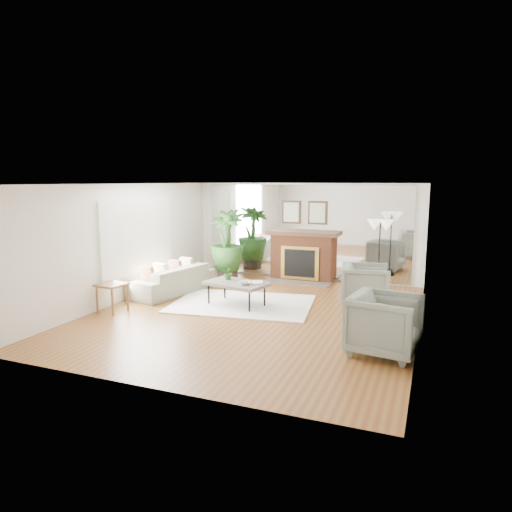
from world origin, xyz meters
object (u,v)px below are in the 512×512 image
at_px(sofa, 172,280).
at_px(floor_lamp, 380,231).
at_px(armchair_front, 385,324).
at_px(coffee_table, 236,284).
at_px(side_table, 112,288).
at_px(potted_ficus, 227,243).
at_px(fireplace, 302,255).
at_px(armchair_back, 365,285).

height_order(sofa, floor_lamp, floor_lamp).
xyz_separation_m(armchair_front, floor_lamp, (-0.50, 3.35, 1.02)).
relative_size(coffee_table, side_table, 2.43).
bearing_deg(potted_ficus, armchair_front, -41.12).
bearing_deg(armchair_front, fireplace, 37.83).
relative_size(coffee_table, floor_lamp, 0.81).
bearing_deg(sofa, floor_lamp, 116.95).
relative_size(armchair_front, potted_ficus, 0.55).
xyz_separation_m(sofa, armchair_front, (4.94, -2.05, 0.14)).
bearing_deg(floor_lamp, armchair_back, -102.54).
xyz_separation_m(armchair_back, floor_lamp, (0.17, 0.74, 1.04)).
distance_m(sofa, armchair_front, 5.35).
height_order(coffee_table, floor_lamp, floor_lamp).
bearing_deg(armchair_front, side_table, 94.99).
bearing_deg(armchair_back, floor_lamp, -22.27).
height_order(sofa, armchair_back, armchair_back).
relative_size(armchair_front, side_table, 1.73).
relative_size(armchair_back, potted_ficus, 0.52).
distance_m(armchair_back, floor_lamp, 1.29).
height_order(fireplace, armchair_front, fireplace).
bearing_deg(armchair_front, sofa, 75.61).
height_order(fireplace, armchair_back, fireplace).
height_order(coffee_table, armchair_back, armchair_back).
bearing_deg(potted_ficus, sofa, -107.75).
xyz_separation_m(coffee_table, floor_lamp, (2.63, 1.76, 1.01)).
distance_m(armchair_front, potted_ficus, 5.83).
distance_m(armchair_front, side_table, 5.22).
height_order(fireplace, potted_ficus, fireplace).
distance_m(fireplace, side_table, 4.97).
height_order(sofa, side_table, sofa).
bearing_deg(armchair_back, sofa, 87.66).
xyz_separation_m(coffee_table, sofa, (-1.81, 0.46, -0.15)).
bearing_deg(armchair_back, side_table, 107.26).
bearing_deg(floor_lamp, fireplace, 150.95).
bearing_deg(floor_lamp, side_table, -147.00).
height_order(side_table, potted_ficus, potted_ficus).
distance_m(fireplace, armchair_front, 5.18).
xyz_separation_m(sofa, floor_lamp, (4.44, 1.30, 1.16)).
distance_m(armchair_back, potted_ficus, 3.94).
bearing_deg(potted_ficus, fireplace, 20.53).
height_order(sofa, armchair_front, armchair_front).
height_order(armchair_back, armchair_front, armchair_front).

